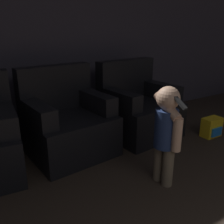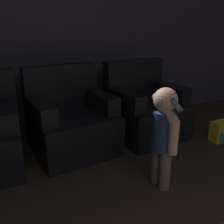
{
  "view_description": "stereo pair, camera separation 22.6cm",
  "coord_description": "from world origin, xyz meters",
  "px_view_note": "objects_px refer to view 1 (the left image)",
  "views": [
    {
      "loc": [
        -1.07,
        1.31,
        1.33
      ],
      "look_at": [
        0.1,
        3.21,
        0.58
      ],
      "focal_mm": 40.0,
      "sensor_mm": 36.0,
      "label": 1
    },
    {
      "loc": [
        -0.87,
        1.21,
        1.33
      ],
      "look_at": [
        0.1,
        3.21,
        0.58
      ],
      "focal_mm": 40.0,
      "sensor_mm": 36.0,
      "label": 2
    }
  ],
  "objects_px": {
    "armchair_right": "(138,109)",
    "toy_backpack": "(212,127)",
    "person_toddler": "(167,129)",
    "armchair_middle": "(68,124)"
  },
  "relations": [
    {
      "from": "armchair_right",
      "to": "toy_backpack",
      "type": "height_order",
      "value": "armchair_right"
    },
    {
      "from": "toy_backpack",
      "to": "person_toddler",
      "type": "bearing_deg",
      "value": -160.56
    },
    {
      "from": "armchair_middle",
      "to": "person_toddler",
      "type": "xyz_separation_m",
      "value": [
        0.49,
        -1.01,
        0.19
      ]
    },
    {
      "from": "armchair_middle",
      "to": "armchair_right",
      "type": "relative_size",
      "value": 1.0
    },
    {
      "from": "armchair_right",
      "to": "person_toddler",
      "type": "bearing_deg",
      "value": -120.52
    },
    {
      "from": "armchair_middle",
      "to": "person_toddler",
      "type": "distance_m",
      "value": 1.14
    },
    {
      "from": "armchair_right",
      "to": "toy_backpack",
      "type": "relative_size",
      "value": 3.7
    },
    {
      "from": "armchair_right",
      "to": "toy_backpack",
      "type": "xyz_separation_m",
      "value": [
        0.75,
        -0.58,
        -0.21
      ]
    },
    {
      "from": "armchair_right",
      "to": "armchair_middle",
      "type": "bearing_deg",
      "value": 174.78
    },
    {
      "from": "armchair_middle",
      "to": "toy_backpack",
      "type": "bearing_deg",
      "value": -24.19
    }
  ]
}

